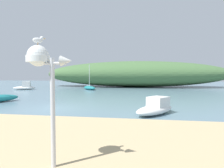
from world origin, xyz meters
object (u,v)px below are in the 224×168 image
object	(u,v)px
mast_structure	(42,65)
motorboat_far_right	(156,108)
seagull_on_radar	(38,40)
sailboat_mid_channel	(89,88)
motorboat_west_reach	(25,87)

from	to	relation	value
mast_structure	motorboat_far_right	bearing A→B (deg)	66.97
seagull_on_radar	motorboat_far_right	xyz separation A→B (m)	(3.58, 8.17, -3.10)
sailboat_mid_channel	seagull_on_radar	bearing A→B (deg)	-76.98
sailboat_mid_channel	motorboat_far_right	bearing A→B (deg)	-62.26
seagull_on_radar	motorboat_far_right	distance (m)	9.44
mast_structure	seagull_on_radar	size ratio (longest dim) A/B	10.93
seagull_on_radar	motorboat_far_right	world-z (taller)	seagull_on_radar
motorboat_far_right	motorboat_west_reach	size ratio (longest dim) A/B	0.99
mast_structure	motorboat_far_right	distance (m)	9.22
mast_structure	sailboat_mid_channel	size ratio (longest dim) A/B	0.74
sailboat_mid_channel	motorboat_west_reach	xyz separation A→B (m)	(-10.93, -1.66, 0.17)
sailboat_mid_channel	motorboat_far_right	distance (m)	20.99
mast_structure	seagull_on_radar	bearing A→B (deg)	173.17
sailboat_mid_channel	motorboat_west_reach	distance (m)	11.06
sailboat_mid_channel	mast_structure	bearing A→B (deg)	-76.77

